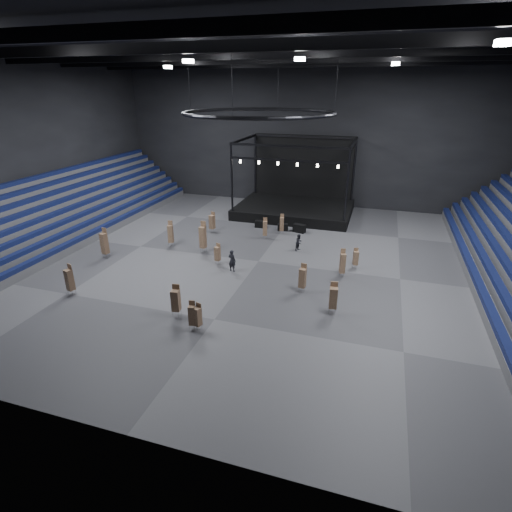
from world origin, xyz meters
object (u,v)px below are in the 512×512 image
(chair_stack_14, at_px, (217,253))
(crew_member, at_px, (299,242))
(stage, at_px, (296,202))
(chair_stack_12, at_px, (265,228))
(chair_stack_11, at_px, (203,237))
(chair_stack_10, at_px, (171,233))
(flight_case_mid, at_px, (283,227))
(chair_stack_4, at_px, (104,243))
(chair_stack_2, at_px, (212,222))
(chair_stack_1, at_px, (303,277))
(flight_case_right, at_px, (299,228))
(chair_stack_7, at_px, (176,300))
(chair_stack_9, at_px, (333,297))
(chair_stack_6, at_px, (282,224))
(chair_stack_3, at_px, (197,316))
(chair_stack_5, at_px, (356,258))
(chair_stack_8, at_px, (70,279))
(flight_case_left, at_px, (260,224))
(man_center, at_px, (232,261))
(chair_stack_13, at_px, (343,263))
(chair_stack_0, at_px, (192,315))

(chair_stack_14, distance_m, crew_member, 8.40)
(stage, bearing_deg, chair_stack_12, -96.18)
(chair_stack_11, bearing_deg, chair_stack_10, 176.28)
(flight_case_mid, distance_m, chair_stack_4, 18.88)
(chair_stack_2, xyz_separation_m, chair_stack_14, (3.85, -7.83, -0.18))
(chair_stack_1, relative_size, chair_stack_10, 0.90)
(flight_case_right, distance_m, chair_stack_7, 20.43)
(chair_stack_10, bearing_deg, chair_stack_14, -37.72)
(stage, bearing_deg, chair_stack_1, -76.50)
(chair_stack_7, height_order, chair_stack_14, chair_stack_7)
(chair_stack_9, xyz_separation_m, chair_stack_11, (-13.53, 7.79, 0.30))
(chair_stack_14, xyz_separation_m, crew_member, (6.39, 5.45, -0.22))
(stage, bearing_deg, chair_stack_6, -88.45)
(chair_stack_7, bearing_deg, chair_stack_3, -35.86)
(chair_stack_5, xyz_separation_m, chair_stack_11, (-14.47, -0.51, 0.56))
(chair_stack_8, distance_m, chair_stack_12, 19.73)
(flight_case_mid, relative_size, chair_stack_12, 0.51)
(flight_case_left, relative_size, chair_stack_10, 0.44)
(chair_stack_10, xyz_separation_m, chair_stack_14, (6.21, -2.76, -0.30))
(chair_stack_5, relative_size, man_center, 0.96)
(chair_stack_5, bearing_deg, chair_stack_9, -113.93)
(chair_stack_11, xyz_separation_m, chair_stack_13, (13.52, -1.55, -0.30))
(chair_stack_5, bearing_deg, chair_stack_10, 162.63)
(chair_stack_2, bearing_deg, chair_stack_0, -55.18)
(chair_stack_8, bearing_deg, chair_stack_2, 90.66)
(chair_stack_8, xyz_separation_m, crew_member, (15.02, 14.22, -0.48))
(chair_stack_4, xyz_separation_m, man_center, (12.42, 0.77, -0.50))
(chair_stack_11, xyz_separation_m, chair_stack_14, (2.44, -2.28, -0.52))
(flight_case_left, bearing_deg, chair_stack_5, -36.00)
(chair_stack_1, xyz_separation_m, chair_stack_12, (-6.12, 10.65, -0.08))
(chair_stack_11, bearing_deg, chair_stack_13, -3.03)
(chair_stack_4, distance_m, crew_member, 18.51)
(chair_stack_2, distance_m, chair_stack_6, 7.68)
(stage, bearing_deg, chair_stack_0, -91.89)
(chair_stack_7, bearing_deg, man_center, 74.38)
(chair_stack_1, distance_m, man_center, 6.88)
(flight_case_mid, bearing_deg, flight_case_right, -0.15)
(chair_stack_4, bearing_deg, chair_stack_8, -64.65)
(chair_stack_9, xyz_separation_m, chair_stack_12, (-8.82, 13.20, -0.11))
(chair_stack_8, xyz_separation_m, chair_stack_14, (8.63, 8.77, -0.26))
(chair_stack_5, bearing_deg, chair_stack_3, -142.51)
(flight_case_right, relative_size, chair_stack_9, 0.56)
(chair_stack_6, distance_m, chair_stack_13, 11.67)
(chair_stack_0, relative_size, chair_stack_10, 0.78)
(chair_stack_3, xyz_separation_m, chair_stack_12, (-0.57, 18.00, 0.12))
(flight_case_mid, height_order, chair_stack_5, chair_stack_5)
(chair_stack_4, bearing_deg, chair_stack_0, -23.72)
(chair_stack_7, bearing_deg, chair_stack_10, 112.28)
(man_center, bearing_deg, chair_stack_13, -154.70)
(flight_case_left, relative_size, chair_stack_3, 0.59)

